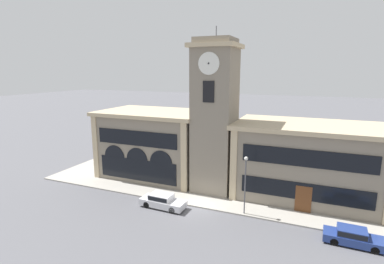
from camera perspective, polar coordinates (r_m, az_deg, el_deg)
name	(u,v)px	position (r m, az deg, el deg)	size (l,w,h in m)	color
ground_plane	(198,208)	(31.27, 1.09, -14.24)	(300.00, 300.00, 0.00)	#56565B
sidewalk_kerb	(218,185)	(36.99, 4.94, -9.95)	(42.41, 13.28, 0.15)	#A39E93
clock_tower	(215,117)	(33.34, 4.38, 2.82)	(5.05, 5.05, 18.23)	gray
town_hall_left_wing	(154,143)	(39.56, -7.21, -2.13)	(13.67, 9.05, 8.57)	gray
town_hall_right_wing	(307,161)	(34.61, 21.06, -5.18)	(15.43, 9.05, 8.15)	gray
parked_car_near	(162,200)	(31.20, -5.67, -12.85)	(4.72, 1.91, 1.43)	silver
parked_car_mid	(353,236)	(28.28, 28.33, -17.09)	(4.56, 1.85, 1.35)	navy
street_lamp	(245,177)	(28.83, 10.14, -8.35)	(0.36, 0.36, 5.68)	#4C4C51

